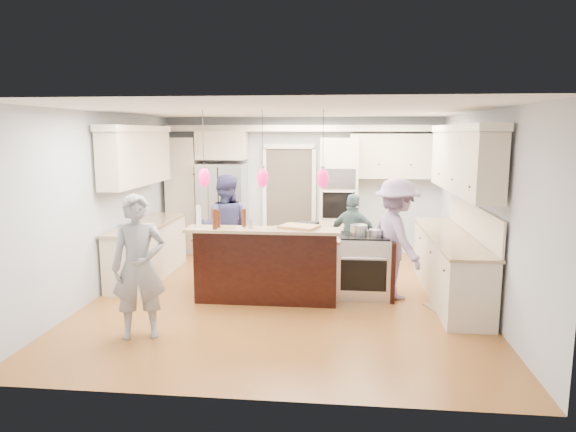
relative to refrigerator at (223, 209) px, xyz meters
name	(u,v)px	position (x,y,z in m)	size (l,w,h in m)	color
ground_plane	(286,296)	(1.55, -2.64, -0.90)	(6.00, 6.00, 0.00)	#A7642D
room_shell	(285,174)	(1.55, -2.64, 0.92)	(5.54, 6.04, 2.72)	#B2BCC6
refrigerator	(223,209)	(0.00, 0.00, 0.00)	(0.90, 0.70, 1.80)	#B7B7BC
oven_column	(339,198)	(2.30, 0.03, 0.25)	(0.72, 0.69, 2.30)	beige
back_upper_cabinets	(263,170)	(0.80, 0.12, 0.77)	(5.30, 0.61, 2.54)	beige
right_counter_run	(454,226)	(3.99, -2.34, 0.16)	(0.64, 3.10, 2.51)	beige
left_cabinets	(144,215)	(-0.89, -1.84, 0.16)	(0.64, 2.30, 2.51)	beige
kitchen_island	(270,263)	(1.30, -2.57, -0.41)	(2.10, 1.46, 1.12)	black
island_range	(365,266)	(2.71, -2.49, -0.44)	(0.82, 0.71, 0.92)	#B7B7BC
pendant_lights	(263,178)	(1.30, -3.15, 0.90)	(1.75, 0.15, 1.03)	black
person_bar_end	(139,267)	(0.01, -4.32, -0.05)	(0.62, 0.41, 1.70)	gray
person_far_left	(225,227)	(0.46, -1.79, -0.04)	(0.84, 0.65, 1.73)	navy
person_far_right	(353,238)	(2.55, -1.71, -0.19)	(0.84, 0.35, 1.43)	#466062
person_range_side	(396,239)	(3.15, -2.51, -0.02)	(1.14, 0.65, 1.76)	gray
floor_rug	(459,313)	(3.95, -3.12, -0.89)	(0.61, 0.90, 0.01)	#9C7D55
water_bottle	(199,217)	(0.42, -3.18, 0.37)	(0.07, 0.07, 0.29)	silver
beer_bottle_a	(218,219)	(0.68, -3.17, 0.34)	(0.06, 0.06, 0.23)	#431C0C
beer_bottle_b	(215,219)	(0.67, -3.30, 0.36)	(0.07, 0.07, 0.28)	#431C0C
beer_bottle_c	(244,218)	(1.02, -3.08, 0.34)	(0.06, 0.06, 0.25)	#431C0C
drink_can	(250,224)	(1.13, -3.18, 0.28)	(0.07, 0.07, 0.13)	#B7B7BC
cutting_board	(299,227)	(1.79, -3.11, 0.24)	(0.49, 0.35, 0.04)	tan
pot_large	(359,230)	(2.61, -2.46, 0.09)	(0.25, 0.25, 0.15)	#B7B7BC
pot_small	(376,233)	(2.85, -2.54, 0.07)	(0.19, 0.19, 0.09)	#B7B7BC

